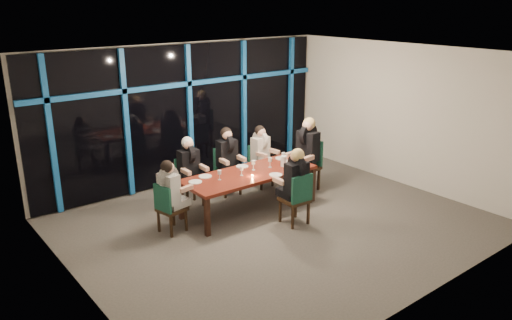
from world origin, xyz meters
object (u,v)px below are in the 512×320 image
at_px(chair_far_mid, 226,168).
at_px(water_pitcher, 284,161).
at_px(diner_far_left, 189,162).
at_px(chair_end_right, 309,162).
at_px(wine_bottle, 300,159).
at_px(dining_table, 249,176).
at_px(diner_end_right, 307,144).
at_px(chair_far_right, 259,163).
at_px(chair_far_left, 188,179).
at_px(chair_near_mid, 298,197).
at_px(chair_end_left, 168,206).
at_px(diner_far_right, 262,147).
at_px(diner_near_mid, 295,175).
at_px(diner_far_mid, 228,151).
at_px(diner_end_left, 170,185).

xyz_separation_m(chair_far_mid, water_pitcher, (0.59, -1.12, 0.32)).
height_order(diner_far_left, water_pitcher, diner_far_left).
relative_size(chair_end_right, water_pitcher, 5.12).
height_order(chair_far_mid, wine_bottle, wine_bottle).
bearing_deg(dining_table, diner_end_right, 3.22).
bearing_deg(chair_end_right, dining_table, -93.37).
bearing_deg(wine_bottle, chair_far_right, 96.29).
distance_m(chair_far_left, water_pitcher, 1.89).
bearing_deg(chair_near_mid, chair_end_left, -26.64).
bearing_deg(water_pitcher, chair_end_left, -166.69).
relative_size(dining_table, chair_near_mid, 2.70).
distance_m(diner_far_right, wine_bottle, 1.05).
xyz_separation_m(chair_far_mid, chair_far_right, (0.80, -0.09, -0.03)).
xyz_separation_m(chair_far_mid, wine_bottle, (0.92, -1.21, 0.33)).
bearing_deg(diner_near_mid, wine_bottle, -133.68).
distance_m(chair_far_mid, diner_far_mid, 0.39).
height_order(dining_table, water_pitcher, water_pitcher).
relative_size(diner_far_mid, diner_near_mid, 0.99).
relative_size(chair_far_mid, diner_far_left, 1.05).
relative_size(chair_far_right, wine_bottle, 3.12).
height_order(chair_far_mid, water_pitcher, same).
relative_size(chair_far_mid, diner_far_right, 1.08).
relative_size(chair_far_left, chair_end_right, 0.88).
distance_m(dining_table, chair_far_left, 1.24).
height_order(chair_far_left, diner_near_mid, diner_near_mid).
xyz_separation_m(chair_near_mid, water_pitcher, (0.49, 0.95, 0.32)).
xyz_separation_m(dining_table, diner_far_left, (-0.77, 0.89, 0.21)).
bearing_deg(chair_near_mid, diner_far_mid, -83.78).
height_order(diner_far_mid, wine_bottle, diner_far_mid).
height_order(chair_far_right, chair_end_right, chair_end_right).
bearing_deg(chair_end_right, chair_end_left, -96.28).
distance_m(chair_near_mid, diner_end_left, 2.22).
xyz_separation_m(chair_end_left, diner_end_right, (3.26, 0.02, 0.51)).
height_order(diner_far_mid, diner_end_left, diner_far_mid).
xyz_separation_m(diner_far_mid, diner_far_right, (0.81, -0.08, -0.04)).
xyz_separation_m(chair_far_right, diner_far_mid, (-0.80, 0.01, 0.41)).
bearing_deg(dining_table, chair_end_right, 3.41).
relative_size(chair_far_mid, diner_far_mid, 1.03).
relative_size(chair_near_mid, diner_end_left, 1.11).
bearing_deg(chair_near_mid, water_pitcher, -114.33).
relative_size(diner_far_left, diner_far_right, 1.03).
relative_size(chair_far_left, diner_far_mid, 1.00).
bearing_deg(chair_far_right, diner_far_right, -90.00).
distance_m(chair_far_left, diner_near_mid, 2.23).
distance_m(diner_far_mid, diner_near_mid, 1.90).
bearing_deg(chair_near_mid, chair_far_mid, -84.10).
xyz_separation_m(diner_end_left, diner_near_mid, (1.89, -1.06, 0.07)).
bearing_deg(diner_far_right, water_pitcher, -108.76).
bearing_deg(dining_table, chair_far_mid, 80.68).
relative_size(chair_far_left, diner_end_left, 1.08).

